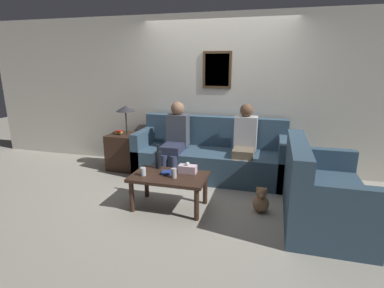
# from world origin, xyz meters

# --- Properties ---
(ground_plane) EXTENTS (16.00, 16.00, 0.00)m
(ground_plane) POSITION_xyz_m (0.00, 0.00, 0.00)
(ground_plane) COLOR #ADA899
(wall_back) EXTENTS (9.00, 0.08, 2.60)m
(wall_back) POSITION_xyz_m (0.00, 0.98, 1.30)
(wall_back) COLOR silver
(wall_back) RESTS_ON ground_plane
(couch_main) EXTENTS (2.40, 0.87, 0.95)m
(couch_main) POSITION_xyz_m (0.00, 0.52, 0.33)
(couch_main) COLOR #385166
(couch_main) RESTS_ON ground_plane
(couch_side) EXTENTS (0.87, 1.41, 0.95)m
(couch_side) POSITION_xyz_m (1.53, -0.63, 0.33)
(couch_side) COLOR #385166
(couch_side) RESTS_ON ground_plane
(coffee_table) EXTENTS (0.96, 0.57, 0.44)m
(coffee_table) POSITION_xyz_m (-0.27, -0.74, 0.38)
(coffee_table) COLOR #382319
(coffee_table) RESTS_ON ground_plane
(side_table_with_lamp) EXTENTS (0.51, 0.51, 1.12)m
(side_table_with_lamp) POSITION_xyz_m (-1.53, 0.48, 0.36)
(side_table_with_lamp) COLOR #382319
(side_table_with_lamp) RESTS_ON ground_plane
(wine_bottle) EXTENTS (0.08, 0.08, 0.32)m
(wine_bottle) POSITION_xyz_m (-0.50, -0.52, 0.56)
(wine_bottle) COLOR black
(wine_bottle) RESTS_ON coffee_table
(drinking_glass) EXTENTS (0.07, 0.07, 0.10)m
(drinking_glass) POSITION_xyz_m (-0.58, -0.83, 0.49)
(drinking_glass) COLOR silver
(drinking_glass) RESTS_ON coffee_table
(book_stack) EXTENTS (0.13, 0.13, 0.04)m
(book_stack) POSITION_xyz_m (-0.32, -0.70, 0.46)
(book_stack) COLOR navy
(book_stack) RESTS_ON coffee_table
(soda_can) EXTENTS (0.07, 0.07, 0.12)m
(soda_can) POSITION_xyz_m (-0.18, -0.80, 0.50)
(soda_can) COLOR #BCBCC1
(soda_can) RESTS_ON coffee_table
(tissue_box) EXTENTS (0.23, 0.12, 0.15)m
(tissue_box) POSITION_xyz_m (-0.07, -0.59, 0.50)
(tissue_box) COLOR silver
(tissue_box) RESTS_ON coffee_table
(person_left) EXTENTS (0.34, 0.64, 1.21)m
(person_left) POSITION_xyz_m (-0.55, 0.36, 0.66)
(person_left) COLOR #2D334C
(person_left) RESTS_ON ground_plane
(person_right) EXTENTS (0.34, 0.58, 1.22)m
(person_right) POSITION_xyz_m (0.55, 0.40, 0.67)
(person_right) COLOR #756651
(person_right) RESTS_ON ground_plane
(teddy_bear) EXTENTS (0.21, 0.21, 0.32)m
(teddy_bear) POSITION_xyz_m (0.87, -0.54, 0.14)
(teddy_bear) COLOR #A87A51
(teddy_bear) RESTS_ON ground_plane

